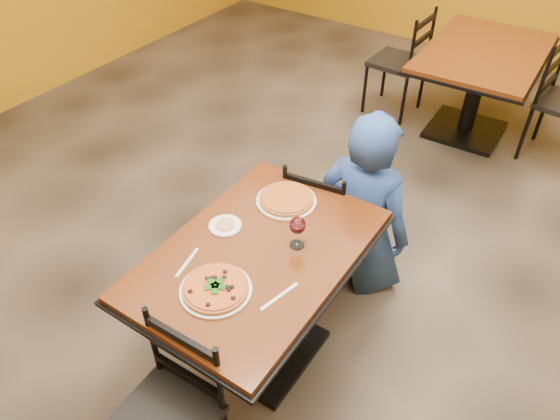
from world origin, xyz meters
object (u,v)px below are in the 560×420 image
Objects in this scene: pizza_main at (215,288)px; wine_glass at (297,231)px; plate_far at (286,201)px; side_plate at (225,226)px; chair_second_left at (397,62)px; plate_main at (216,290)px; table_second at (480,72)px; pizza_far at (286,198)px; diner at (366,201)px; table_main at (259,279)px; chair_main_far at (322,215)px.

pizza_main is 1.58× the size of wine_glass.
side_plate is at bearing -113.47° from plate_far.
chair_second_left reaches higher than plate_main.
table_second is 3.14m from pizza_main.
diner is at bearing 59.91° from pizza_far.
chair_second_left reaches higher than pizza_far.
pizza_far is (-0.27, -2.45, 0.21)m from table_second.
plate_far is at bearing 103.17° from table_main.
plate_main is 0.67m from plate_far.
chair_second_left is 2.51m from pizza_far.
plate_main is 1.09× the size of pizza_main.
plate_main is at bearing 81.49° from diner.
chair_main_far is at bearing 94.96° from table_main.
diner is 7.14× the size of side_plate.
chair_main_far is 0.88× the size of chair_second_left.
table_second is at bearing 83.66° from pizza_far.
chair_main_far is (-0.06, 0.73, -0.14)m from table_main.
plate_far is at bearing 12.26° from chair_second_left.
chair_second_left is at bearing 180.00° from table_second.
pizza_main is 0.67m from plate_far.
chair_main_far reaches higher than pizza_main.
wine_glass is (-0.06, -2.70, 0.28)m from table_second.
pizza_main is at bearing -93.54° from table_second.
side_plate is at bearing 8.24° from chair_second_left.
table_second is 4.39× the size of plate_main.
chair_second_left is 3.35× the size of pizza_far.
table_main is at bearing -11.64° from side_plate.
table_second is 4.86× the size of pizza_far.
chair_second_left is 2.81m from side_plate.
chair_second_left is at bearing 103.60° from wine_glass.
table_second is 2.48m from pizza_far.
plate_far is 1.72× the size of wine_glass.
wine_glass is at bearing 45.25° from table_main.
plate_far is (-0.08, 0.67, -0.02)m from pizza_main.
wine_glass is at bearing -48.03° from pizza_far.
plate_main is (0.51, -3.12, 0.29)m from chair_second_left.
table_main is 0.75m from chair_main_far.
chair_second_left is at bearing 100.47° from table_main.
plate_far is (-0.02, -0.36, 0.34)m from chair_main_far.
plate_main is (-0.18, -1.11, 0.18)m from diner.
chair_second_left is 3.02× the size of plate_far.
side_plate is at bearing -113.47° from pizza_far.
pizza_far is at bearing -96.34° from table_second.
wine_glass is at bearing 13.19° from side_plate.
plate_far is (-0.09, 0.37, 0.20)m from table_main.
chair_main_far is 0.72× the size of diner.
side_plate is (-0.41, -2.78, 0.19)m from table_second.
plate_far is at bearing 60.40° from diner.
side_plate is 0.89× the size of wine_glass.
chair_main_far is at bearing 14.56° from chair_second_left.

